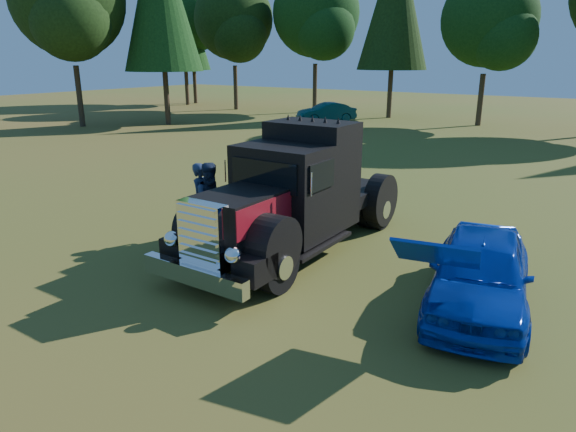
# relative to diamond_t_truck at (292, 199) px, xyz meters

# --- Properties ---
(ground) EXTENTS (120.00, 120.00, 0.00)m
(ground) POSITION_rel_diamond_t_truck_xyz_m (1.38, -2.55, -1.28)
(ground) COLOR #395D1B
(ground) RESTS_ON ground
(treeline) EXTENTS (74.53, 25.50, 13.84)m
(treeline) POSITION_rel_diamond_t_truck_xyz_m (-5.92, 25.51, 6.65)
(treeline) COLOR #2D2116
(treeline) RESTS_ON ground
(diamond_t_truck) EXTENTS (3.36, 7.16, 3.00)m
(diamond_t_truck) POSITION_rel_diamond_t_truck_xyz_m (0.00, 0.00, 0.00)
(diamond_t_truck) COLOR black
(diamond_t_truck) RESTS_ON ground
(hotrod_coupe) EXTENTS (2.49, 4.50, 1.89)m
(hotrod_coupe) POSITION_rel_diamond_t_truck_xyz_m (4.52, -0.59, -0.55)
(hotrod_coupe) COLOR #072AA0
(hotrod_coupe) RESTS_ON ground
(spectator_near) EXTENTS (0.59, 0.78, 1.94)m
(spectator_near) POSITION_rel_diamond_t_truck_xyz_m (-2.44, -0.45, -0.31)
(spectator_near) COLOR #1C2341
(spectator_near) RESTS_ON ground
(spectator_far) EXTENTS (1.12, 1.21, 2.00)m
(spectator_far) POSITION_rel_diamond_t_truck_xyz_m (-2.06, -0.50, -0.28)
(spectator_far) COLOR #223450
(spectator_far) RESTS_ON ground
(distant_teal_car) EXTENTS (3.68, 4.18, 1.37)m
(distant_teal_car) POSITION_rel_diamond_t_truck_xyz_m (-12.17, 22.74, -0.59)
(distant_teal_car) COLOR #0A3C3D
(distant_teal_car) RESTS_ON ground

